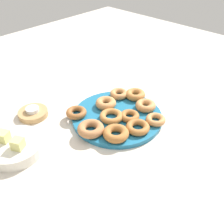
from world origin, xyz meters
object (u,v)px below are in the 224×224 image
at_px(donut_5, 119,94).
at_px(donut_10, 110,116).
at_px(candle_holder, 33,113).
at_px(melon_chunk_left, 18,144).
at_px(donut_7, 135,94).
at_px(donut_3, 76,113).
at_px(donut_9, 116,133).
at_px(donut_2, 138,127).
at_px(donut_plate, 117,117).
at_px(donut_1, 106,103).
at_px(melon_chunk_right, 3,136).
at_px(donut_8, 130,116).
at_px(donut_0, 146,105).
at_px(tealight, 32,110).
at_px(donut_4, 90,128).
at_px(donut_6, 156,120).
at_px(fruit_bowl, 15,147).

xyz_separation_m(donut_5, donut_10, (-0.08, 0.14, -0.00)).
xyz_separation_m(candle_holder, melon_chunk_left, (-0.17, 0.16, 0.05)).
bearing_deg(donut_10, donut_7, -82.39).
xyz_separation_m(donut_3, donut_9, (-0.20, -0.01, 0.00)).
distance_m(donut_2, candle_holder, 0.43).
xyz_separation_m(donut_plate, melon_chunk_left, (0.09, 0.37, 0.05)).
height_order(donut_1, melon_chunk_right, melon_chunk_right).
distance_m(donut_8, donut_9, 0.12).
height_order(donut_0, donut_1, donut_1).
bearing_deg(donut_plate, donut_7, -78.97).
bearing_deg(donut_8, donut_2, 153.16).
relative_size(donut_2, donut_9, 0.94).
distance_m(donut_2, donut_5, 0.24).
distance_m(donut_10, melon_chunk_left, 0.35).
distance_m(donut_8, tealight, 0.39).
distance_m(donut_4, donut_6, 0.25).
xyz_separation_m(donut_2, candle_holder, (0.38, 0.20, -0.02)).
xyz_separation_m(donut_4, donut_10, (0.00, -0.11, -0.00)).
height_order(donut_3, tealight, donut_3).
bearing_deg(donut_7, donut_1, 71.24).
distance_m(donut_2, donut_8, 0.07).
distance_m(donut_1, donut_7, 0.14).
distance_m(donut_1, melon_chunk_left, 0.39).
height_order(donut_6, tealight, donut_6).
height_order(donut_2, donut_3, donut_2).
xyz_separation_m(donut_plate, donut_6, (-0.14, -0.07, 0.02)).
height_order(donut_plate, melon_chunk_left, melon_chunk_left).
bearing_deg(donut_1, donut_8, -178.42).
height_order(donut_2, melon_chunk_right, melon_chunk_right).
bearing_deg(donut_6, donut_7, -26.35).
relative_size(donut_5, melon_chunk_left, 2.17).
bearing_deg(donut_0, candle_holder, 46.28).
distance_m(donut_2, tealight, 0.43).
relative_size(donut_8, tealight, 1.42).
distance_m(donut_3, candle_holder, 0.18).
xyz_separation_m(donut_9, melon_chunk_right, (0.24, 0.29, 0.02)).
height_order(tealight, melon_chunk_left, melon_chunk_left).
relative_size(donut_3, fruit_bowl, 0.43).
bearing_deg(donut_5, tealight, 61.68).
bearing_deg(melon_chunk_right, melon_chunk_left, -167.91).
distance_m(donut_1, donut_4, 0.17).
bearing_deg(donut_2, candle_holder, 27.93).
relative_size(donut_7, candle_holder, 0.73).
height_order(donut_0, donut_6, donut_0).
relative_size(donut_plate, melon_chunk_right, 9.86).
bearing_deg(donut_10, donut_0, -111.86).
height_order(donut_0, donut_7, same).
height_order(donut_8, fruit_bowl, donut_8).
xyz_separation_m(donut_3, candle_holder, (0.14, 0.11, -0.02)).
height_order(donut_plate, donut_1, donut_1).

